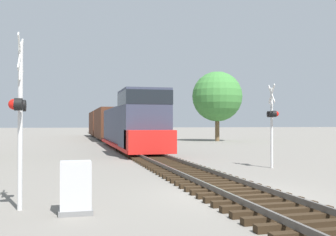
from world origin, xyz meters
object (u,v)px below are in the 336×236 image
object	(u,v)px
freight_train	(111,124)
crossing_signal_near	(19,111)
relay_cabinet	(76,188)
tree_mid_background	(217,97)
crossing_signal_far	(272,118)

from	to	relation	value
freight_train	crossing_signal_near	size ratio (longest dim) A/B	11.36
freight_train	relay_cabinet	size ratio (longest dim) A/B	39.50
relay_cabinet	tree_mid_background	world-z (taller)	tree_mid_background
crossing_signal_far	tree_mid_background	world-z (taller)	tree_mid_background
freight_train	crossing_signal_far	size ratio (longest dim) A/B	12.20
relay_cabinet	crossing_signal_near	bearing A→B (deg)	152.22
freight_train	tree_mid_background	xyz separation A→B (m)	(12.72, -2.06, 3.40)
freight_train	crossing_signal_far	distance (m)	30.29
crossing_signal_near	crossing_signal_far	world-z (taller)	crossing_signal_near
freight_train	relay_cabinet	xyz separation A→B (m)	(-4.67, -37.45, -1.42)
crossing_signal_near	tree_mid_background	world-z (taller)	tree_mid_background
crossing_signal_far	freight_train	bearing A→B (deg)	19.47
relay_cabinet	tree_mid_background	distance (m)	39.72
freight_train	crossing_signal_far	world-z (taller)	freight_train
freight_train	tree_mid_background	distance (m)	13.33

